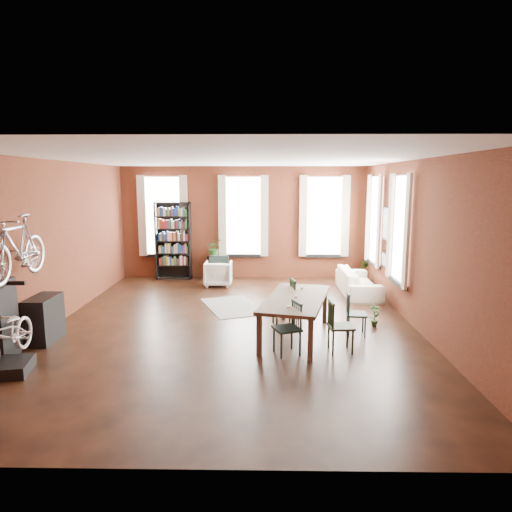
{
  "coord_description": "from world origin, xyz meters",
  "views": [
    {
      "loc": [
        0.59,
        -8.56,
        2.81
      ],
      "look_at": [
        0.43,
        0.6,
        1.28
      ],
      "focal_mm": 32.0,
      "sensor_mm": 36.0,
      "label": 1
    }
  ],
  "objects_px": {
    "dining_chair_b": "(284,303)",
    "white_armchair": "(218,272)",
    "dining_table": "(295,317)",
    "dining_chair_d": "(356,314)",
    "dining_chair_c": "(341,326)",
    "bike_trainer": "(8,368)",
    "bicycle_floor": "(5,310)",
    "dining_chair_a": "(287,328)",
    "bookshelf": "(173,241)",
    "cream_sofa": "(358,278)",
    "plant_stand": "(214,268)",
    "console_table": "(44,319)"
  },
  "relations": [
    {
      "from": "dining_chair_b",
      "to": "white_armchair",
      "type": "height_order",
      "value": "dining_chair_b"
    },
    {
      "from": "dining_table",
      "to": "dining_chair_d",
      "type": "distance_m",
      "value": 1.14
    },
    {
      "from": "dining_table",
      "to": "dining_chair_c",
      "type": "distance_m",
      "value": 0.97
    },
    {
      "from": "bike_trainer",
      "to": "bicycle_floor",
      "type": "distance_m",
      "value": 0.86
    },
    {
      "from": "dining_chair_a",
      "to": "bookshelf",
      "type": "bearing_deg",
      "value": -173.45
    },
    {
      "from": "dining_chair_a",
      "to": "cream_sofa",
      "type": "xyz_separation_m",
      "value": [
        1.98,
        4.04,
        -0.02
      ]
    },
    {
      "from": "dining_table",
      "to": "dining_chair_a",
      "type": "relative_size",
      "value": 2.52
    },
    {
      "from": "dining_chair_a",
      "to": "bicycle_floor",
      "type": "xyz_separation_m",
      "value": [
        -4.11,
        -0.83,
        0.52
      ]
    },
    {
      "from": "dining_chair_c",
      "to": "white_armchair",
      "type": "xyz_separation_m",
      "value": [
        -2.5,
        4.74,
        -0.07
      ]
    },
    {
      "from": "dining_chair_a",
      "to": "dining_chair_c",
      "type": "distance_m",
      "value": 0.9
    },
    {
      "from": "dining_chair_a",
      "to": "dining_chair_b",
      "type": "height_order",
      "value": "dining_chair_b"
    },
    {
      "from": "bike_trainer",
      "to": "bookshelf",
      "type": "bearing_deg",
      "value": 79.9
    },
    {
      "from": "dining_chair_d",
      "to": "cream_sofa",
      "type": "height_order",
      "value": "cream_sofa"
    },
    {
      "from": "dining_chair_b",
      "to": "bookshelf",
      "type": "distance_m",
      "value": 5.23
    },
    {
      "from": "white_armchair",
      "to": "cream_sofa",
      "type": "distance_m",
      "value": 3.68
    },
    {
      "from": "bookshelf",
      "to": "bicycle_floor",
      "type": "xyz_separation_m",
      "value": [
        -1.14,
        -6.57,
        -0.15
      ]
    },
    {
      "from": "dining_chair_d",
      "to": "bookshelf",
      "type": "xyz_separation_m",
      "value": [
        -4.28,
        4.78,
        0.71
      ]
    },
    {
      "from": "dining_chair_b",
      "to": "plant_stand",
      "type": "xyz_separation_m",
      "value": [
        -1.82,
        4.17,
        -0.13
      ]
    },
    {
      "from": "white_armchair",
      "to": "bicycle_floor",
      "type": "height_order",
      "value": "bicycle_floor"
    },
    {
      "from": "dining_chair_a",
      "to": "dining_chair_d",
      "type": "relative_size",
      "value": 1.11
    },
    {
      "from": "cream_sofa",
      "to": "bike_trainer",
      "type": "distance_m",
      "value": 7.85
    },
    {
      "from": "dining_table",
      "to": "dining_chair_b",
      "type": "distance_m",
      "value": 0.73
    },
    {
      "from": "dining_chair_c",
      "to": "console_table",
      "type": "relative_size",
      "value": 1.07
    },
    {
      "from": "dining_chair_a",
      "to": "bicycle_floor",
      "type": "bearing_deg",
      "value": -99.38
    },
    {
      "from": "plant_stand",
      "to": "bicycle_floor",
      "type": "bearing_deg",
      "value": -109.47
    },
    {
      "from": "dining_chair_d",
      "to": "dining_chair_c",
      "type": "bearing_deg",
      "value": 157.72
    },
    {
      "from": "dining_table",
      "to": "cream_sofa",
      "type": "relative_size",
      "value": 1.04
    },
    {
      "from": "bookshelf",
      "to": "console_table",
      "type": "bearing_deg",
      "value": -103.83
    },
    {
      "from": "bicycle_floor",
      "to": "dining_chair_c",
      "type": "bearing_deg",
      "value": 7.15
    },
    {
      "from": "console_table",
      "to": "bicycle_floor",
      "type": "height_order",
      "value": "bicycle_floor"
    },
    {
      "from": "bike_trainer",
      "to": "console_table",
      "type": "distance_m",
      "value": 1.43
    },
    {
      "from": "dining_table",
      "to": "cream_sofa",
      "type": "height_order",
      "value": "cream_sofa"
    },
    {
      "from": "bookshelf",
      "to": "bike_trainer",
      "type": "bearing_deg",
      "value": -100.1
    },
    {
      "from": "dining_chair_c",
      "to": "dining_chair_d",
      "type": "distance_m",
      "value": 0.94
    },
    {
      "from": "dining_chair_c",
      "to": "console_table",
      "type": "distance_m",
      "value": 5.16
    },
    {
      "from": "dining_chair_b",
      "to": "bookshelf",
      "type": "bearing_deg",
      "value": -155.7
    },
    {
      "from": "dining_chair_c",
      "to": "plant_stand",
      "type": "relative_size",
      "value": 1.32
    },
    {
      "from": "cream_sofa",
      "to": "bicycle_floor",
      "type": "xyz_separation_m",
      "value": [
        -6.09,
        -4.87,
        0.55
      ]
    },
    {
      "from": "plant_stand",
      "to": "dining_chair_d",
      "type": "bearing_deg",
      "value": -56.26
    },
    {
      "from": "dining_chair_a",
      "to": "bike_trainer",
      "type": "bearing_deg",
      "value": -99.13
    },
    {
      "from": "dining_table",
      "to": "bookshelf",
      "type": "xyz_separation_m",
      "value": [
        -3.16,
        4.95,
        0.73
      ]
    },
    {
      "from": "dining_chair_a",
      "to": "bookshelf",
      "type": "height_order",
      "value": "bookshelf"
    },
    {
      "from": "white_armchair",
      "to": "dining_table",
      "type": "bearing_deg",
      "value": 113.88
    },
    {
      "from": "dining_table",
      "to": "cream_sofa",
      "type": "bearing_deg",
      "value": 74.91
    },
    {
      "from": "dining_chair_b",
      "to": "dining_chair_d",
      "type": "bearing_deg",
      "value": 57.34
    },
    {
      "from": "cream_sofa",
      "to": "console_table",
      "type": "height_order",
      "value": "cream_sofa"
    },
    {
      "from": "dining_chair_a",
      "to": "bicycle_floor",
      "type": "height_order",
      "value": "bicycle_floor"
    },
    {
      "from": "dining_chair_d",
      "to": "white_armchair",
      "type": "distance_m",
      "value": 4.88
    },
    {
      "from": "dining_chair_a",
      "to": "bike_trainer",
      "type": "relative_size",
      "value": 1.38
    },
    {
      "from": "dining_chair_b",
      "to": "bike_trainer",
      "type": "bearing_deg",
      "value": -71.21
    }
  ]
}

